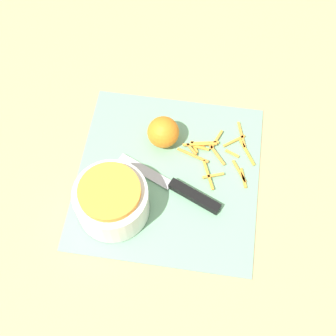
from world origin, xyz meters
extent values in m
plane|color=tan|center=(0.00, 0.00, 0.00)|extent=(4.00, 4.00, 0.00)
cube|color=#75AD84|center=(0.00, 0.00, 0.00)|extent=(0.38, 0.37, 0.01)
cylinder|color=silver|center=(-0.09, 0.10, 0.04)|extent=(0.14, 0.14, 0.08)
cylinder|color=orange|center=(-0.09, 0.10, 0.09)|extent=(0.12, 0.12, 0.02)
cube|color=black|center=(-0.04, -0.06, 0.01)|extent=(0.06, 0.11, 0.02)
cube|color=#B2B2B7|center=(0.00, 0.05, 0.01)|extent=(0.07, 0.12, 0.00)
sphere|color=orange|center=(0.08, 0.02, 0.04)|extent=(0.07, 0.07, 0.07)
cube|color=orange|center=(0.01, -0.16, 0.01)|extent=(0.04, 0.02, 0.00)
cube|color=orange|center=(0.03, -0.15, 0.01)|extent=(0.05, 0.03, 0.00)
cube|color=orange|center=(0.08, -0.06, 0.01)|extent=(0.02, 0.07, 0.00)
cube|color=orange|center=(0.05, -0.05, 0.01)|extent=(0.03, 0.07, 0.00)
cube|color=orange|center=(0.06, -0.09, 0.01)|extent=(0.05, 0.04, 0.00)
cube|color=orange|center=(0.01, -0.08, 0.01)|extent=(0.07, 0.03, 0.00)
cube|color=orange|center=(0.07, -0.13, 0.01)|extent=(0.02, 0.03, 0.00)
cube|color=orange|center=(0.07, -0.06, 0.01)|extent=(0.01, 0.03, 0.00)
cube|color=orange|center=(0.10, -0.09, 0.01)|extent=(0.05, 0.02, 0.00)
cube|color=orange|center=(0.08, -0.16, 0.01)|extent=(0.06, 0.04, 0.00)
cube|color=orange|center=(0.12, -0.14, 0.01)|extent=(0.06, 0.02, 0.00)
cube|color=orange|center=(0.08, -0.05, 0.01)|extent=(0.01, 0.03, 0.00)
cube|color=orange|center=(0.06, -0.04, 0.01)|extent=(0.03, 0.03, 0.00)
cube|color=orange|center=(0.01, -0.09, 0.01)|extent=(0.02, 0.04, 0.00)
cube|color=orange|center=(0.09, -0.07, 0.01)|extent=(0.02, 0.05, 0.00)
cube|color=orange|center=(0.10, -0.13, 0.01)|extent=(0.04, 0.05, 0.00)
cube|color=#F49D32|center=(0.07, -0.05, 0.01)|extent=(0.03, 0.02, 0.00)
camera|label=1|loc=(-0.43, -0.06, 0.87)|focal=50.00mm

